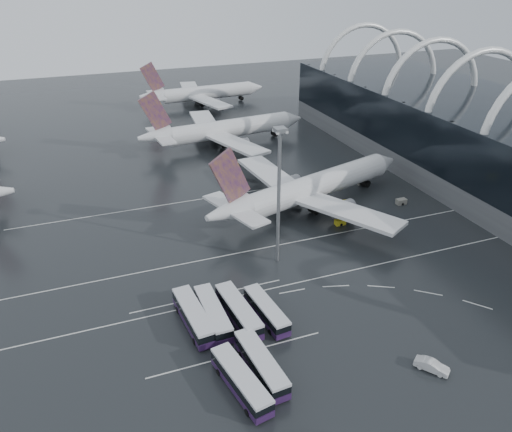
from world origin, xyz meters
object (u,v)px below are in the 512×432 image
object	(u,v)px
bus_row_far_a	(241,381)
gse_cart_belly_c	(340,222)
van_curve_c	(432,366)
gse_cart_belly_d	(401,202)
bus_row_near_b	(213,313)
bus_row_near_a	(194,316)
bus_row_far_b	(261,364)
airliner_gate_c	(201,93)
floodlight_mast	(279,181)
gse_cart_belly_a	(346,203)
bus_row_near_d	(266,310)
airliner_gate_b	(222,130)
bus_row_near_c	(239,311)
gse_cart_belly_b	(361,182)
airliner_main	(309,189)

from	to	relation	value
bus_row_far_a	gse_cart_belly_c	world-z (taller)	bus_row_far_a
van_curve_c	gse_cart_belly_d	size ratio (longest dim) A/B	2.00
bus_row_near_b	van_curve_c	world-z (taller)	bus_row_near_b
bus_row_near_a	bus_row_far_b	distance (m)	15.36
airliner_gate_c	floodlight_mast	xyz separation A→B (m)	(-17.94, -122.31, 12.60)
van_curve_c	gse_cart_belly_a	world-z (taller)	van_curve_c
bus_row_near_b	gse_cart_belly_a	bearing A→B (deg)	-54.51
bus_row_near_d	bus_row_far_a	distance (m)	16.26
airliner_gate_b	bus_row_far_a	distance (m)	104.84
bus_row_near_c	gse_cart_belly_c	distance (m)	40.44
bus_row_near_d	gse_cart_belly_a	bearing A→B (deg)	-51.35
bus_row_near_a	airliner_gate_b	bearing A→B (deg)	-24.90
bus_row_near_b	bus_row_near_d	xyz separation A→B (m)	(8.64, -2.33, -0.13)
airliner_gate_b	floodlight_mast	world-z (taller)	floodlight_mast
gse_cart_belly_c	bus_row_near_d	bearing A→B (deg)	-138.41
bus_row_far_b	floodlight_mast	xyz separation A→B (m)	(14.27, 27.46, 15.57)
floodlight_mast	gse_cart_belly_d	world-z (taller)	floodlight_mast
airliner_gate_b	gse_cart_belly_b	bearing A→B (deg)	-66.03
airliner_gate_b	bus_row_near_c	xyz separation A→B (m)	(-24.23, -85.99, -3.14)
bus_row_near_a	bus_row_near_b	xyz separation A→B (m)	(3.18, -0.32, -0.07)
bus_row_far_b	gse_cart_belly_d	world-z (taller)	bus_row_far_b
airliner_gate_b	gse_cart_belly_a	xyz separation A→B (m)	(14.76, -53.84, -4.34)
gse_cart_belly_d	gse_cart_belly_a	bearing A→B (deg)	161.70
floodlight_mast	gse_cart_belly_a	size ratio (longest dim) A/B	12.16
airliner_gate_b	bus_row_far_b	xyz separation A→B (m)	(-25.15, -98.63, -3.19)
airliner_main	gse_cart_belly_c	bearing A→B (deg)	-90.43
airliner_gate_b	bus_row_near_d	bearing A→B (deg)	-108.57
airliner_gate_b	airliner_main	bearing A→B (deg)	-89.85
gse_cart_belly_a	bus_row_far_a	bearing A→B (deg)	-133.01
airliner_gate_c	bus_row_far_b	distance (m)	153.22
airliner_main	van_curve_c	size ratio (longest dim) A/B	11.80
airliner_gate_c	bus_row_near_a	bearing A→B (deg)	-109.40
bus_row_far_b	gse_cart_belly_c	distance (m)	49.56
floodlight_mast	gse_cart_belly_c	distance (m)	27.08
airliner_main	bus_row_near_b	size ratio (longest dim) A/B	4.50
airliner_gate_b	bus_row_far_a	world-z (taller)	airliner_gate_b
bus_row_near_c	bus_row_near_d	xyz separation A→B (m)	(4.48, -1.32, -0.18)
bus_row_near_c	bus_row_near_d	world-z (taller)	bus_row_near_c
gse_cart_belly_b	bus_row_near_c	bearing A→B (deg)	-139.61
bus_row_near_a	bus_row_near_d	size ratio (longest dim) A/B	1.12
airliner_gate_c	bus_row_far_a	xyz separation A→B (m)	(-36.02, -151.84, -2.96)
airliner_main	floodlight_mast	distance (m)	28.02
bus_row_near_c	airliner_gate_b	bearing A→B (deg)	-20.58
gse_cart_belly_a	gse_cart_belly_b	world-z (taller)	gse_cart_belly_a
bus_row_near_b	bus_row_near_d	world-z (taller)	bus_row_near_b
airliner_gate_b	bus_row_near_a	xyz separation A→B (m)	(-31.57, -84.67, -3.12)
gse_cart_belly_a	airliner_main	bearing A→B (deg)	168.50
van_curve_c	floodlight_mast	xyz separation A→B (m)	(-9.40, 35.89, 16.51)
bus_row_near_c	van_curve_c	world-z (taller)	bus_row_near_c
airliner_main	gse_cart_belly_b	distance (m)	21.77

